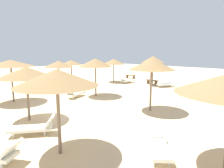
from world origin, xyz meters
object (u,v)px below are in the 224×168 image
(parasol_0, at_px, (114,62))
(parasol_6, at_px, (57,78))
(lounger_3, at_px, (75,93))
(bench_1, at_px, (152,81))
(parasol_7, at_px, (71,63))
(parasol_9, at_px, (152,65))
(parasol_5, at_px, (26,72))
(lounger_1, at_px, (166,84))
(parasol_8, at_px, (59,64))
(parasol_2, at_px, (11,63))
(lounger_4, at_px, (157,144))
(lounger_0, at_px, (127,81))
(parasol_1, at_px, (153,60))
(lounger_5, at_px, (34,127))
(bench_0, at_px, (130,76))
(lounger_7, at_px, (70,80))
(parasol_3, at_px, (95,63))

(parasol_0, xyz_separation_m, parasol_6, (10.57, -12.53, 0.18))
(lounger_3, relative_size, bench_1, 1.28)
(parasol_7, bearing_deg, parasol_9, -8.10)
(parasol_6, bearing_deg, parasol_7, 147.36)
(parasol_0, bearing_deg, parasol_5, -61.74)
(lounger_1, height_order, lounger_3, lounger_3)
(parasol_8, relative_size, lounger_1, 1.37)
(parasol_9, bearing_deg, bench_1, 124.57)
(parasol_2, distance_m, lounger_4, 11.13)
(parasol_9, distance_m, bench_1, 10.23)
(lounger_0, distance_m, lounger_1, 4.52)
(lounger_4, bearing_deg, parasol_0, 141.73)
(parasol_9, distance_m, lounger_4, 5.44)
(parasol_1, relative_size, lounger_5, 1.64)
(parasol_7, distance_m, lounger_4, 15.70)
(lounger_0, bearing_deg, parasol_1, 18.73)
(parasol_8, xyz_separation_m, lounger_4, (12.53, -2.94, -2.06))
(parasol_0, height_order, parasol_1, parasol_1)
(parasol_2, relative_size, parasol_8, 1.16)
(parasol_0, height_order, lounger_4, parasol_0)
(lounger_5, bearing_deg, bench_0, 119.14)
(parasol_0, xyz_separation_m, bench_1, (4.12, 1.92, -2.06))
(parasol_2, bearing_deg, parasol_6, -6.34)
(parasol_0, xyz_separation_m, parasol_8, (0.27, -7.15, -0.02))
(lounger_1, distance_m, lounger_7, 10.88)
(lounger_3, xyz_separation_m, bench_0, (-4.51, 11.52, 0.02))
(parasol_0, bearing_deg, parasol_2, -80.09)
(lounger_5, relative_size, bench_0, 1.24)
(parasol_9, relative_size, lounger_0, 1.54)
(parasol_5, distance_m, lounger_1, 13.81)
(lounger_3, bearing_deg, parasol_1, 85.38)
(parasol_5, xyz_separation_m, lounger_0, (-4.76, 12.57, -2.13))
(parasol_7, height_order, bench_1, parasol_7)
(parasol_0, relative_size, lounger_1, 1.39)
(parasol_2, xyz_separation_m, parasol_9, (7.74, 5.31, 0.04))
(lounger_4, bearing_deg, parasol_5, -162.18)
(lounger_1, height_order, lounger_4, lounger_4)
(parasol_1, distance_m, parasol_5, 13.66)
(parasol_0, bearing_deg, lounger_5, -56.19)
(parasol_0, distance_m, parasol_5, 13.76)
(parasol_3, bearing_deg, parasol_6, -46.06)
(lounger_3, height_order, bench_1, lounger_3)
(parasol_0, xyz_separation_m, parasol_5, (6.51, -12.12, 0.03))
(lounger_5, bearing_deg, lounger_7, 143.43)
(parasol_1, bearing_deg, parasol_0, -162.82)
(parasol_6, distance_m, lounger_5, 3.10)
(lounger_0, height_order, lounger_1, lounger_1)
(parasol_7, xyz_separation_m, lounger_4, (14.57, -5.46, -2.07))
(parasol_1, height_order, lounger_7, parasol_1)
(parasol_8, relative_size, bench_0, 1.77)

